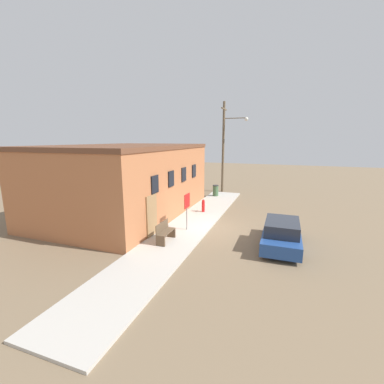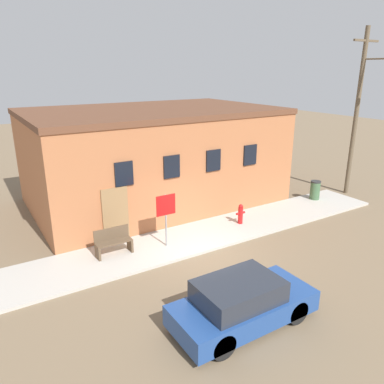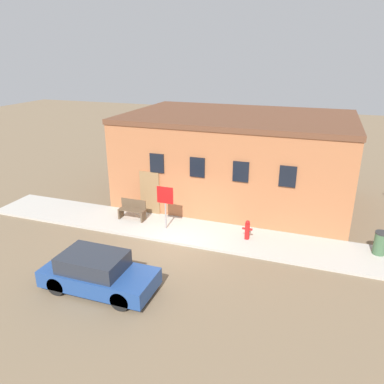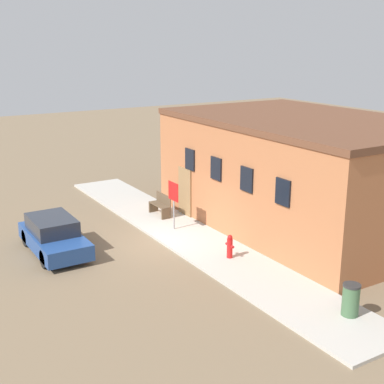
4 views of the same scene
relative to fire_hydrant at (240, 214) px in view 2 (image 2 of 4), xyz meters
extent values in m
plane|color=#7A664C|center=(-2.78, -1.32, -0.53)|extent=(80.00, 80.00, 0.00)
cube|color=#BCB7AD|center=(-2.78, -0.07, -0.48)|extent=(19.35, 2.50, 0.10)
cube|color=#B26B42|center=(-1.62, 4.81, 1.62)|extent=(11.32, 7.27, 4.30)
cube|color=brown|center=(-1.62, 4.81, 3.89)|extent=(11.42, 7.37, 0.24)
cube|color=black|center=(-4.59, 1.15, 2.14)|extent=(0.70, 0.08, 0.90)
cube|color=black|center=(-2.61, 1.15, 2.14)|extent=(0.70, 0.08, 0.90)
cube|color=black|center=(-0.63, 1.15, 2.14)|extent=(0.70, 0.08, 0.90)
cube|color=black|center=(1.35, 1.15, 2.14)|extent=(0.70, 0.08, 0.90)
cube|color=#937047|center=(-5.02, 1.15, 0.57)|extent=(1.00, 0.08, 2.20)
cylinder|color=red|center=(0.00, 0.00, -0.07)|extent=(0.20, 0.20, 0.71)
sphere|color=red|center=(0.00, 0.00, 0.33)|extent=(0.18, 0.18, 0.18)
cylinder|color=red|center=(-0.16, 0.00, 0.03)|extent=(0.11, 0.09, 0.09)
cylinder|color=red|center=(0.16, 0.00, 0.03)|extent=(0.11, 0.09, 0.09)
cylinder|color=gray|center=(-3.62, -0.20, 0.56)|extent=(0.06, 0.06, 1.97)
cube|color=red|center=(-3.62, -0.22, 1.17)|extent=(0.76, 0.02, 0.76)
cube|color=brown|center=(-6.09, 0.14, -0.19)|extent=(0.08, 0.44, 0.46)
cube|color=brown|center=(-4.91, 0.14, -0.19)|extent=(0.08, 0.44, 0.46)
cube|color=brown|center=(-5.50, 0.14, 0.06)|extent=(1.26, 0.44, 0.04)
cube|color=brown|center=(-5.50, 0.34, 0.30)|extent=(1.26, 0.04, 0.44)
cylinder|color=#426642|center=(5.11, 0.49, 0.01)|extent=(0.48, 0.48, 0.87)
cylinder|color=#2D2D2D|center=(5.11, 0.49, 0.48)|extent=(0.50, 0.50, 0.06)
cylinder|color=brown|center=(7.58, 0.48, 3.58)|extent=(0.22, 0.22, 8.21)
cylinder|color=brown|center=(7.58, -0.52, 6.21)|extent=(0.08, 2.01, 0.08)
cube|color=brown|center=(7.58, 0.48, 7.03)|extent=(1.80, 0.10, 0.10)
cylinder|color=black|center=(-2.77, -4.31, -0.21)|extent=(0.64, 0.20, 0.64)
cylinder|color=black|center=(-2.77, -5.76, -0.21)|extent=(0.64, 0.20, 0.64)
cylinder|color=black|center=(-5.14, -4.31, -0.21)|extent=(0.64, 0.20, 0.64)
cylinder|color=black|center=(-5.14, -5.76, -0.21)|extent=(0.64, 0.20, 0.64)
cube|color=#23478C|center=(-3.95, -5.04, -0.07)|extent=(3.82, 1.64, 0.57)
cube|color=#282D38|center=(-4.14, -5.04, 0.49)|extent=(2.10, 1.45, 0.55)
camera|label=1|loc=(-15.94, -4.94, 4.37)|focal=24.00mm
camera|label=2|loc=(-9.39, -11.30, 5.78)|focal=35.00mm
camera|label=3|loc=(2.51, -14.08, 6.97)|focal=35.00mm
camera|label=4|loc=(14.28, -10.28, 6.96)|focal=50.00mm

